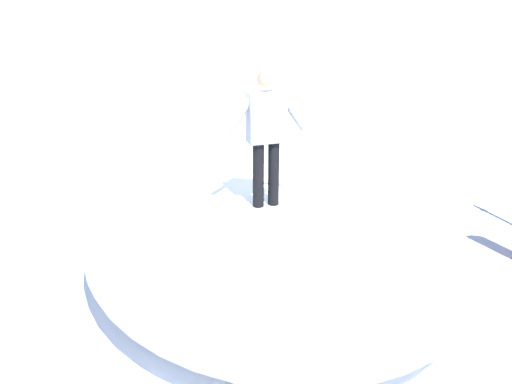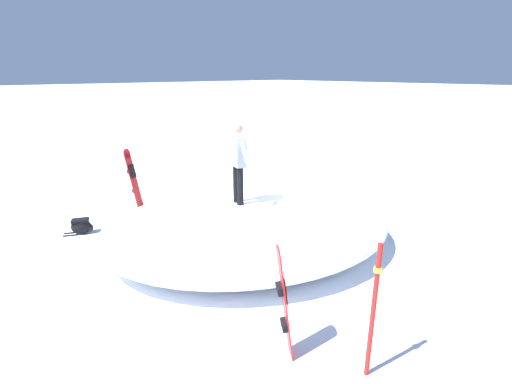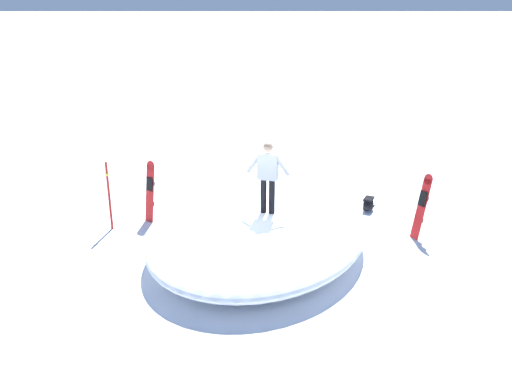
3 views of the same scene
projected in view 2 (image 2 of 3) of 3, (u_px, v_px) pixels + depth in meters
name	position (u px, v px, depth m)	size (l,w,h in m)	color
ground	(272.00, 239.00, 8.59)	(240.00, 240.00, 0.00)	white
snow_mound	(249.00, 225.00, 8.18)	(4.88, 6.28, 0.96)	white
snowboarder_standing	(238.00, 159.00, 7.79)	(1.02, 0.35, 1.71)	black
snowboard_primary_upright	(284.00, 301.00, 4.82)	(0.35, 0.34, 1.66)	red
snowboard_secondary_upright	(133.00, 177.00, 10.43)	(0.41, 0.39, 1.67)	red
backpack_near	(82.00, 226.00, 8.84)	(0.48, 0.69, 0.37)	black
trail_marker_pole	(373.00, 310.00, 4.48)	(0.10, 0.10, 1.83)	#A51E19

